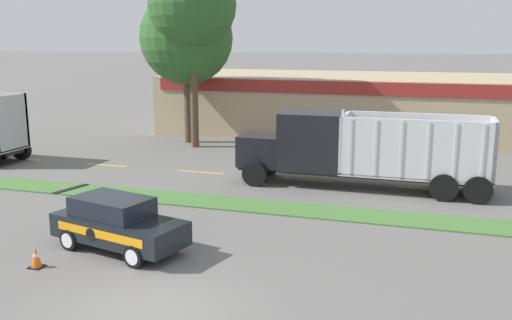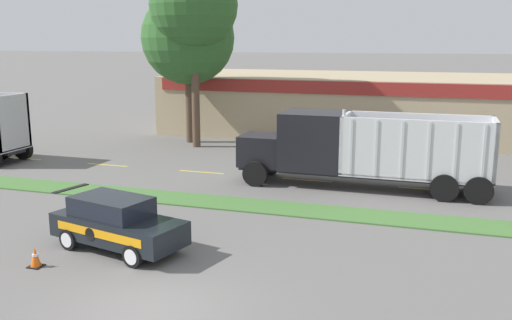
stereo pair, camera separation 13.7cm
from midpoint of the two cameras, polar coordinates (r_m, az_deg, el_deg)
name	(u,v)px [view 2 (the right image)]	position (r m, az deg, el deg)	size (l,w,h in m)	color
ground_plane	(150,310)	(14.60, -10.29, -14.55)	(600.00, 600.00, 0.00)	slate
grass_verge	(263,206)	(22.57, 0.86, -4.67)	(120.00, 1.82, 0.06)	#477538
centre_line_1	(23,159)	(34.32, -22.13, 0.14)	(2.40, 0.14, 0.01)	yellow
centre_line_2	(108,165)	(31.14, -14.50, -0.48)	(2.40, 0.14, 0.01)	yellow
centre_line_3	(202,172)	(28.64, -5.33, -1.21)	(2.40, 0.14, 0.01)	yellow
centre_line_4	(307,180)	(27.01, 5.26, -2.01)	(2.40, 0.14, 0.01)	yellow
centre_line_5	(426,189)	(26.39, 16.78, -2.80)	(2.40, 0.14, 0.01)	yellow
dump_truck_lead	(337,149)	(25.75, 8.24, 1.09)	(11.09, 2.67, 3.57)	black
rally_car	(117,223)	(18.40, -13.56, -6.12)	(4.67, 2.71, 1.72)	black
traffic_cone	(35,257)	(17.91, -21.00, -9.08)	(0.40, 0.40, 0.59)	black
store_building_backdrop	(346,103)	(41.97, 9.13, 5.64)	(24.53, 12.10, 4.03)	tan
tree_behind_centre	(188,28)	(36.72, -6.73, 12.94)	(5.84, 5.84, 11.01)	brown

